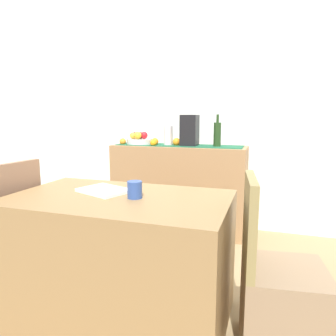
% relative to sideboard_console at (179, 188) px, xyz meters
% --- Properties ---
extents(ground_plane, '(6.40, 6.40, 0.02)m').
position_rel_sideboard_console_xyz_m(ground_plane, '(0.14, -0.92, -0.45)').
color(ground_plane, '#977F58').
rests_on(ground_plane, ground).
extents(room_wall_rear, '(6.40, 0.06, 2.70)m').
position_rel_sideboard_console_xyz_m(room_wall_rear, '(0.14, 0.26, 0.91)').
color(room_wall_rear, white).
rests_on(room_wall_rear, ground).
extents(sideboard_console, '(1.35, 0.42, 0.88)m').
position_rel_sideboard_console_xyz_m(sideboard_console, '(0.00, 0.00, 0.00)').
color(sideboard_console, '#977049').
rests_on(sideboard_console, ground).
extents(table_runner, '(1.27, 0.32, 0.01)m').
position_rel_sideboard_console_xyz_m(table_runner, '(0.00, 0.00, 0.44)').
color(table_runner, '#1C5739').
rests_on(table_runner, sideboard_console).
extents(fruit_bowl, '(0.28, 0.28, 0.06)m').
position_rel_sideboard_console_xyz_m(fruit_bowl, '(-0.43, 0.00, 0.48)').
color(fruit_bowl, silver).
rests_on(fruit_bowl, table_runner).
extents(apple_upper, '(0.07, 0.07, 0.07)m').
position_rel_sideboard_console_xyz_m(apple_upper, '(-0.50, 0.04, 0.54)').
color(apple_upper, red).
rests_on(apple_upper, fruit_bowl).
extents(apple_rear, '(0.08, 0.08, 0.08)m').
position_rel_sideboard_console_xyz_m(apple_rear, '(-0.41, -0.08, 0.54)').
color(apple_rear, gold).
rests_on(apple_rear, fruit_bowl).
extents(apple_left, '(0.06, 0.06, 0.06)m').
position_rel_sideboard_console_xyz_m(apple_left, '(-0.49, -0.04, 0.54)').
color(apple_left, gold).
rests_on(apple_left, fruit_bowl).
extents(apple_center, '(0.08, 0.08, 0.08)m').
position_rel_sideboard_console_xyz_m(apple_center, '(-0.36, -0.03, 0.54)').
color(apple_center, red).
rests_on(apple_center, fruit_bowl).
extents(apple_front, '(0.07, 0.07, 0.07)m').
position_rel_sideboard_console_xyz_m(apple_front, '(-0.42, 0.00, 0.54)').
color(apple_front, '#A92F20').
rests_on(apple_front, fruit_bowl).
extents(wine_bottle, '(0.07, 0.07, 0.31)m').
position_rel_sideboard_console_xyz_m(wine_bottle, '(0.39, -0.00, 0.57)').
color(wine_bottle, '#213B1A').
rests_on(wine_bottle, sideboard_console).
extents(coffee_maker, '(0.16, 0.18, 0.31)m').
position_rel_sideboard_console_xyz_m(coffee_maker, '(0.11, 0.00, 0.60)').
color(coffee_maker, black).
rests_on(coffee_maker, sideboard_console).
extents(ceramic_vase, '(0.09, 0.09, 0.20)m').
position_rel_sideboard_console_xyz_m(ceramic_vase, '(-0.11, 0.00, 0.54)').
color(ceramic_vase, silver).
rests_on(ceramic_vase, sideboard_console).
extents(orange_loose_far, '(0.07, 0.07, 0.07)m').
position_rel_sideboard_console_xyz_m(orange_loose_far, '(-0.25, -0.02, 0.48)').
color(orange_loose_far, orange).
rests_on(orange_loose_far, sideboard_console).
extents(orange_loose_mid, '(0.07, 0.07, 0.07)m').
position_rel_sideboard_console_xyz_m(orange_loose_mid, '(-0.59, -0.08, 0.48)').
color(orange_loose_mid, orange).
rests_on(orange_loose_mid, sideboard_console).
extents(orange_loose_end, '(0.08, 0.08, 0.08)m').
position_rel_sideboard_console_xyz_m(orange_loose_end, '(-0.02, -0.02, 0.48)').
color(orange_loose_end, orange).
rests_on(orange_loose_end, sideboard_console).
extents(orange_loose_near_bowl, '(0.06, 0.06, 0.06)m').
position_rel_sideboard_console_xyz_m(orange_loose_near_bowl, '(-0.23, -0.12, 0.47)').
color(orange_loose_near_bowl, orange).
rests_on(orange_loose_near_bowl, sideboard_console).
extents(dining_table, '(1.23, 0.73, 0.74)m').
position_rel_sideboard_console_xyz_m(dining_table, '(0.08, -1.50, -0.07)').
color(dining_table, olive).
rests_on(dining_table, ground).
extents(open_book, '(0.34, 0.30, 0.02)m').
position_rel_sideboard_console_xyz_m(open_book, '(-0.05, -1.44, 0.31)').
color(open_book, white).
rests_on(open_book, dining_table).
extents(coffee_cup, '(0.08, 0.08, 0.09)m').
position_rel_sideboard_console_xyz_m(coffee_cup, '(0.18, -1.51, 0.35)').
color(coffee_cup, '#2C4A92').
rests_on(coffee_cup, dining_table).
extents(chair_near_window, '(0.44, 0.44, 0.90)m').
position_rel_sideboard_console_xyz_m(chair_near_window, '(-0.80, -1.51, -0.18)').
color(chair_near_window, olive).
rests_on(chair_near_window, ground).
extents(chair_by_corner, '(0.45, 0.45, 0.90)m').
position_rel_sideboard_console_xyz_m(chair_by_corner, '(0.96, -1.51, -0.18)').
color(chair_by_corner, '#8C7155').
rests_on(chair_by_corner, ground).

